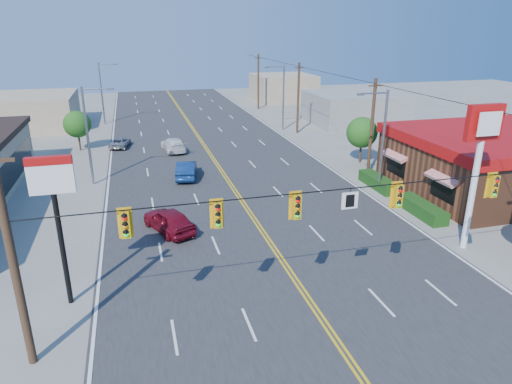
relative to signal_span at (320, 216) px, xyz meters
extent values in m
plane|color=gray|center=(0.12, 0.00, -4.89)|extent=(160.00, 160.00, 0.00)
cube|color=#2D2D30|center=(0.12, 20.00, -4.86)|extent=(20.00, 120.00, 0.06)
cylinder|color=#47301E|center=(-11.88, 0.00, -0.39)|extent=(0.32, 0.32, 9.00)
cylinder|color=black|center=(0.12, 0.00, 1.11)|extent=(24.00, 0.05, 0.05)
cube|color=white|center=(1.32, 0.00, 0.56)|extent=(0.75, 0.04, 0.75)
cube|color=#D89E0C|center=(-7.88, 0.00, 0.54)|extent=(0.55, 0.34, 1.25)
cube|color=#D89E0C|center=(-4.38, 0.00, 0.54)|extent=(0.55, 0.34, 1.25)
cube|color=#D89E0C|center=(-1.08, 0.00, 0.54)|extent=(0.55, 0.34, 1.25)
cube|color=#D89E0C|center=(3.62, 0.00, 0.54)|extent=(0.55, 0.34, 1.25)
cube|color=#D89E0C|center=(8.62, 0.00, 0.54)|extent=(0.55, 0.34, 1.25)
cube|color=brown|center=(20.12, 12.00, -2.89)|extent=(14.00, 12.00, 4.00)
cube|color=#A50C0C|center=(20.12, 12.00, -0.59)|extent=(14.40, 12.40, 0.80)
cube|color=#194214|center=(11.62, 12.00, -4.44)|extent=(1.20, 9.00, 0.90)
cylinder|color=white|center=(11.12, 4.00, -1.39)|extent=(0.36, 0.36, 7.00)
cube|color=#A50C0C|center=(11.12, 4.00, 2.61)|extent=(2.20, 0.36, 2.00)
cylinder|color=black|center=(-10.88, 4.00, -1.89)|extent=(0.24, 0.24, 6.00)
cube|color=white|center=(-10.88, 4.00, 1.31)|extent=(1.90, 0.30, 1.30)
cylinder|color=gray|center=(11.12, 14.00, -0.89)|extent=(0.20, 0.20, 8.00)
cylinder|color=gray|center=(10.02, 14.00, 2.91)|extent=(2.20, 0.12, 0.12)
cube|color=gray|center=(8.92, 14.00, 2.86)|extent=(0.50, 0.25, 0.15)
cylinder|color=gray|center=(11.12, 38.00, -0.89)|extent=(0.20, 0.20, 8.00)
cylinder|color=gray|center=(10.02, 38.00, 2.91)|extent=(2.20, 0.12, 0.12)
cube|color=gray|center=(8.92, 38.00, 2.86)|extent=(0.50, 0.25, 0.15)
cylinder|color=gray|center=(-10.88, 22.00, -0.89)|extent=(0.20, 0.20, 8.00)
cylinder|color=gray|center=(-9.78, 22.00, 2.91)|extent=(2.20, 0.12, 0.12)
cube|color=gray|center=(-8.68, 22.00, 2.86)|extent=(0.50, 0.25, 0.15)
cylinder|color=gray|center=(-10.88, 48.00, -0.89)|extent=(0.20, 0.20, 8.00)
cylinder|color=gray|center=(-9.78, 48.00, 2.91)|extent=(2.20, 0.12, 0.12)
cube|color=gray|center=(-8.68, 48.00, 2.86)|extent=(0.50, 0.25, 0.15)
cylinder|color=#47301E|center=(12.32, 18.00, -0.69)|extent=(0.28, 0.28, 8.40)
cylinder|color=#47301E|center=(12.32, 36.00, -0.69)|extent=(0.28, 0.28, 8.40)
cylinder|color=#47301E|center=(12.32, 54.00, -0.69)|extent=(0.28, 0.28, 8.40)
cylinder|color=#47301E|center=(13.62, 22.00, -3.84)|extent=(0.20, 0.20, 2.10)
sphere|color=#235B19|center=(13.62, 22.00, -1.95)|extent=(2.94, 2.94, 2.94)
cylinder|color=#47301E|center=(-12.88, 34.00, -3.89)|extent=(0.20, 0.20, 2.00)
sphere|color=#235B19|center=(-12.88, 34.00, -2.09)|extent=(2.80, 2.80, 2.80)
cube|color=gray|center=(22.12, 40.00, -2.89)|extent=(12.00, 10.00, 4.00)
cube|color=tan|center=(-19.88, 48.00, -2.79)|extent=(11.00, 12.00, 4.20)
cube|color=tan|center=(19.12, 62.00, -2.69)|extent=(10.00, 10.00, 4.40)
imported|color=maroon|center=(-5.61, 10.76, -4.12)|extent=(3.41, 4.84, 1.53)
imported|color=navy|center=(-3.16, 21.49, -4.15)|extent=(2.37, 4.70, 1.48)
imported|color=white|center=(-3.37, 30.86, -4.19)|extent=(2.54, 5.00, 1.39)
imported|color=#9B9B9F|center=(-8.79, 34.01, -4.35)|extent=(2.50, 4.12, 1.07)
camera|label=1|loc=(-7.27, -16.34, 7.51)|focal=32.00mm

